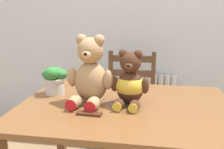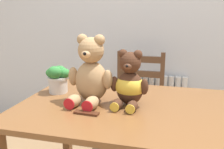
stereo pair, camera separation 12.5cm
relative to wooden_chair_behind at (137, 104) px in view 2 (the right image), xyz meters
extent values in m
cube|color=silver|center=(0.05, 0.44, 0.84)|extent=(8.00, 0.04, 2.60)
cylinder|color=white|center=(-0.11, 0.37, -0.14)|extent=(0.06, 0.06, 0.66)
cylinder|color=white|center=(-0.04, 0.37, -0.14)|extent=(0.06, 0.06, 0.66)
cylinder|color=white|center=(0.02, 0.37, -0.14)|extent=(0.06, 0.06, 0.66)
cylinder|color=white|center=(0.09, 0.37, -0.14)|extent=(0.06, 0.06, 0.66)
cylinder|color=white|center=(0.16, 0.37, -0.14)|extent=(0.06, 0.06, 0.66)
cylinder|color=white|center=(0.22, 0.37, -0.14)|extent=(0.06, 0.06, 0.66)
cylinder|color=white|center=(0.29, 0.37, -0.14)|extent=(0.06, 0.06, 0.66)
cylinder|color=white|center=(0.36, 0.37, -0.14)|extent=(0.06, 0.06, 0.66)
cylinder|color=white|center=(0.43, 0.37, -0.14)|extent=(0.06, 0.06, 0.66)
cube|color=white|center=(0.16, 0.37, -0.44)|extent=(0.60, 0.10, 0.04)
cube|color=brown|center=(0.05, -0.84, 0.30)|extent=(1.24, 0.89, 0.03)
cube|color=brown|center=(-0.52, -0.44, -0.09)|extent=(0.06, 0.06, 0.75)
cube|color=brown|center=(0.62, -0.44, -0.09)|extent=(0.06, 0.06, 0.75)
cube|color=brown|center=(0.00, -0.05, -0.02)|extent=(0.45, 0.45, 0.03)
cube|color=brown|center=(0.21, -0.26, -0.25)|extent=(0.04, 0.04, 0.43)
cube|color=brown|center=(-0.21, -0.26, -0.25)|extent=(0.04, 0.04, 0.43)
cube|color=brown|center=(0.21, 0.15, 0.00)|extent=(0.04, 0.04, 0.93)
cube|color=brown|center=(-0.21, 0.15, 0.00)|extent=(0.04, 0.04, 0.93)
cube|color=brown|center=(0.00, 0.15, 0.40)|extent=(0.37, 0.03, 0.06)
cube|color=brown|center=(0.00, 0.15, 0.26)|extent=(0.37, 0.03, 0.06)
ellipsoid|color=tan|center=(-0.16, -0.81, 0.43)|extent=(0.21, 0.19, 0.25)
sphere|color=tan|center=(-0.16, -0.81, 0.62)|extent=(0.15, 0.15, 0.15)
sphere|color=tan|center=(-0.11, -0.82, 0.68)|extent=(0.06, 0.06, 0.06)
sphere|color=tan|center=(-0.22, -0.81, 0.68)|extent=(0.06, 0.06, 0.06)
ellipsoid|color=#E5B279|center=(-0.17, -0.87, 0.61)|extent=(0.07, 0.06, 0.05)
sphere|color=black|center=(-0.17, -0.90, 0.61)|extent=(0.02, 0.02, 0.02)
ellipsoid|color=tan|center=(-0.05, -0.84, 0.46)|extent=(0.06, 0.06, 0.11)
ellipsoid|color=tan|center=(-0.27, -0.82, 0.46)|extent=(0.06, 0.06, 0.11)
ellipsoid|color=tan|center=(-0.12, -0.95, 0.35)|extent=(0.08, 0.13, 0.07)
cylinder|color=red|center=(-0.12, -1.00, 0.35)|extent=(0.07, 0.01, 0.06)
ellipsoid|color=tan|center=(-0.23, -0.94, 0.35)|extent=(0.08, 0.13, 0.07)
cylinder|color=red|center=(-0.23, -0.99, 0.35)|extent=(0.07, 0.01, 0.06)
ellipsoid|color=#472819|center=(0.07, -0.81, 0.41)|extent=(0.17, 0.15, 0.20)
sphere|color=#472819|center=(0.07, -0.81, 0.56)|extent=(0.12, 0.12, 0.12)
sphere|color=#472819|center=(0.11, -0.82, 0.61)|extent=(0.05, 0.05, 0.05)
sphere|color=#472819|center=(0.03, -0.81, 0.61)|extent=(0.05, 0.05, 0.05)
ellipsoid|color=brown|center=(0.07, -0.86, 0.55)|extent=(0.06, 0.05, 0.04)
sphere|color=black|center=(0.07, -0.88, 0.55)|extent=(0.02, 0.02, 0.02)
ellipsoid|color=#472819|center=(0.16, -0.84, 0.43)|extent=(0.05, 0.05, 0.09)
ellipsoid|color=#472819|center=(-0.02, -0.82, 0.43)|extent=(0.05, 0.05, 0.09)
ellipsoid|color=#472819|center=(0.11, -0.92, 0.34)|extent=(0.07, 0.10, 0.06)
cylinder|color=gold|center=(0.10, -0.97, 0.34)|extent=(0.05, 0.01, 0.05)
ellipsoid|color=#472819|center=(0.02, -0.91, 0.34)|extent=(0.07, 0.10, 0.06)
cylinder|color=gold|center=(0.02, -0.96, 0.34)|extent=(0.05, 0.01, 0.05)
ellipsoid|color=gold|center=(0.07, -0.81, 0.42)|extent=(0.18, 0.16, 0.14)
cylinder|color=beige|center=(-0.43, -0.72, 0.36)|extent=(0.12, 0.12, 0.11)
cylinder|color=beige|center=(-0.43, -0.72, 0.41)|extent=(0.13, 0.13, 0.02)
ellipsoid|color=#337F38|center=(-0.39, -0.71, 0.44)|extent=(0.08, 0.07, 0.07)
ellipsoid|color=#337F38|center=(-0.43, -0.68, 0.45)|extent=(0.10, 0.07, 0.08)
ellipsoid|color=#337F38|center=(-0.47, -0.71, 0.44)|extent=(0.09, 0.07, 0.06)
ellipsoid|color=#337F38|center=(-0.44, -0.75, 0.46)|extent=(0.10, 0.08, 0.08)
cube|color=#472314|center=(-0.12, -1.02, 0.32)|extent=(0.14, 0.05, 0.01)
camera|label=1|loc=(0.19, -2.20, 0.84)|focal=40.00mm
camera|label=2|loc=(0.32, -2.18, 0.84)|focal=40.00mm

